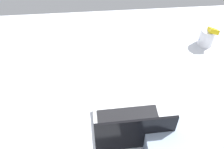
% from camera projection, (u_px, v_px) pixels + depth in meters
% --- Properties ---
extents(bed_mattress, '(1.80, 1.40, 0.18)m').
position_uv_depth(bed_mattress, '(112.00, 98.00, 1.52)').
color(bed_mattress, '#B7BCC6').
rests_on(bed_mattress, ground).
extents(laptop, '(0.34, 0.24, 0.23)m').
position_uv_depth(laptop, '(131.00, 128.00, 1.23)').
color(laptop, '#B7BABC').
rests_on(laptop, bed_mattress).
extents(snack_cup, '(0.10, 0.10, 0.14)m').
position_uv_depth(snack_cup, '(207.00, 36.00, 1.64)').
color(snack_cup, silver).
rests_on(snack_cup, bed_mattress).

